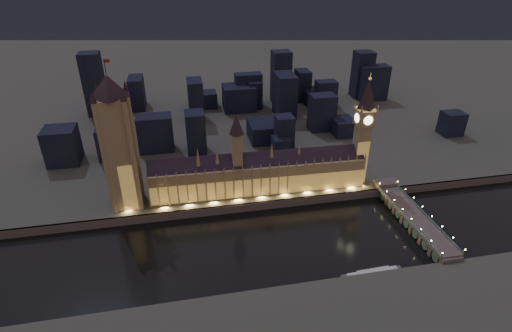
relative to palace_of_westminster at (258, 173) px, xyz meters
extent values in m
plane|color=black|center=(-8.11, -61.75, -26.37)|extent=(2000.00, 2000.00, 0.00)
cube|color=#3B4B38|center=(-8.11, 458.25, -22.37)|extent=(2000.00, 960.00, 8.00)
cube|color=#524540|center=(-8.11, -20.75, -22.37)|extent=(2000.00, 2.50, 8.00)
cube|color=#948156|center=(0.91, 0.25, -4.37)|extent=(200.42, 24.71, 28.00)
cube|color=gold|center=(0.91, -10.00, -9.37)|extent=(200.00, 0.50, 18.00)
cube|color=black|center=(0.91, 0.25, 12.63)|extent=(200.33, 20.98, 16.26)
cube|color=#948156|center=(-19.09, 0.25, 25.63)|extent=(9.00, 9.00, 32.00)
cone|color=#2C1F27|center=(-19.09, 0.25, 50.63)|extent=(13.00, 13.00, 18.00)
cube|color=#948156|center=(-99.09, -10.35, -4.37)|extent=(1.20, 1.20, 28.00)
cone|color=#948156|center=(-99.09, -9.75, 12.63)|extent=(2.00, 2.00, 6.00)
cube|color=#948156|center=(-90.76, -10.35, -4.37)|extent=(1.20, 1.20, 28.00)
cone|color=#948156|center=(-90.76, -9.75, 12.63)|extent=(2.00, 2.00, 6.00)
cube|color=#948156|center=(-82.42, -10.35, -4.37)|extent=(1.20, 1.20, 28.00)
cone|color=#948156|center=(-82.42, -9.75, 12.63)|extent=(2.00, 2.00, 6.00)
cube|color=#948156|center=(-74.09, -10.35, -4.37)|extent=(1.20, 1.20, 28.00)
cone|color=#948156|center=(-74.09, -9.75, 12.63)|extent=(2.00, 2.00, 6.00)
cube|color=#948156|center=(-65.76, -10.35, -4.37)|extent=(1.20, 1.20, 28.00)
cone|color=#948156|center=(-65.76, -9.75, 12.63)|extent=(2.00, 2.00, 6.00)
cube|color=#948156|center=(-57.42, -10.35, -4.37)|extent=(1.20, 1.20, 28.00)
cone|color=#948156|center=(-57.42, -9.75, 12.63)|extent=(2.00, 2.00, 6.00)
cube|color=#948156|center=(-49.09, -10.35, -4.37)|extent=(1.20, 1.20, 28.00)
cone|color=#948156|center=(-49.09, -9.75, 12.63)|extent=(2.00, 2.00, 6.00)
cube|color=#948156|center=(-40.76, -10.35, -4.37)|extent=(1.20, 1.20, 28.00)
cone|color=#948156|center=(-40.76, -9.75, 12.63)|extent=(2.00, 2.00, 6.00)
cube|color=#948156|center=(-32.42, -10.35, -4.37)|extent=(1.20, 1.20, 28.00)
cone|color=#948156|center=(-32.42, -9.75, 12.63)|extent=(2.00, 2.00, 6.00)
cube|color=#948156|center=(-24.09, -10.35, -4.37)|extent=(1.20, 1.20, 28.00)
cone|color=#948156|center=(-24.09, -9.75, 12.63)|extent=(2.00, 2.00, 6.00)
cube|color=#948156|center=(-15.76, -10.35, -4.37)|extent=(1.20, 1.20, 28.00)
cone|color=#948156|center=(-15.76, -9.75, 12.63)|extent=(2.00, 2.00, 6.00)
cube|color=#948156|center=(-7.42, -10.35, -4.37)|extent=(1.20, 1.20, 28.00)
cone|color=#948156|center=(-7.42, -9.75, 12.63)|extent=(2.00, 2.00, 6.00)
cube|color=#948156|center=(0.91, -10.35, -4.37)|extent=(1.20, 1.20, 28.00)
cone|color=#948156|center=(0.91, -9.75, 12.63)|extent=(2.00, 2.00, 6.00)
cube|color=#948156|center=(9.24, -10.35, -4.37)|extent=(1.20, 1.20, 28.00)
cone|color=#948156|center=(9.24, -9.75, 12.63)|extent=(2.00, 2.00, 6.00)
cube|color=#948156|center=(17.58, -10.35, -4.37)|extent=(1.20, 1.20, 28.00)
cone|color=#948156|center=(17.58, -9.75, 12.63)|extent=(2.00, 2.00, 6.00)
cube|color=#948156|center=(25.91, -10.35, -4.37)|extent=(1.20, 1.20, 28.00)
cone|color=#948156|center=(25.91, -9.75, 12.63)|extent=(2.00, 2.00, 6.00)
cube|color=#948156|center=(34.24, -10.35, -4.37)|extent=(1.20, 1.20, 28.00)
cone|color=#948156|center=(34.24, -9.75, 12.63)|extent=(2.00, 2.00, 6.00)
cube|color=#948156|center=(42.58, -10.35, -4.37)|extent=(1.20, 1.20, 28.00)
cone|color=#948156|center=(42.58, -9.75, 12.63)|extent=(2.00, 2.00, 6.00)
cube|color=#948156|center=(50.91, -10.35, -4.37)|extent=(1.20, 1.20, 28.00)
cone|color=#948156|center=(50.91, -9.75, 12.63)|extent=(2.00, 2.00, 6.00)
cube|color=#948156|center=(59.24, -10.35, -4.37)|extent=(1.20, 1.20, 28.00)
cone|color=#948156|center=(59.24, -9.75, 12.63)|extent=(2.00, 2.00, 6.00)
cube|color=#948156|center=(67.58, -10.35, -4.37)|extent=(1.20, 1.20, 28.00)
cone|color=#948156|center=(67.58, -9.75, 12.63)|extent=(2.00, 2.00, 6.00)
cube|color=#948156|center=(75.91, -10.35, -4.37)|extent=(1.20, 1.20, 28.00)
cone|color=#948156|center=(75.91, -9.75, 12.63)|extent=(2.00, 2.00, 6.00)
cube|color=#948156|center=(84.24, -10.35, -4.37)|extent=(1.20, 1.20, 28.00)
cone|color=#948156|center=(84.24, -9.75, 12.63)|extent=(2.00, 2.00, 6.00)
cube|color=#948156|center=(92.58, -10.35, -4.37)|extent=(1.20, 1.20, 28.00)
cone|color=#948156|center=(92.58, -9.75, 12.63)|extent=(2.00, 2.00, 6.00)
cube|color=#948156|center=(100.91, -10.35, -4.37)|extent=(1.20, 1.20, 28.00)
cone|color=#948156|center=(100.91, -9.75, 12.63)|extent=(2.00, 2.00, 6.00)
cone|color=#948156|center=(-54.09, 0.25, 22.63)|extent=(4.40, 4.40, 18.00)
cone|color=#948156|center=(-37.09, 0.25, 20.63)|extent=(4.40, 4.40, 14.00)
cone|color=#948156|center=(12.91, 0.25, 21.63)|extent=(4.40, 4.40, 16.00)
cone|color=#948156|center=(38.91, 0.25, 19.63)|extent=(4.40, 4.40, 12.00)
cube|color=#948156|center=(-118.11, 0.25, 31.45)|extent=(24.46, 24.46, 99.63)
cube|color=gold|center=(-118.11, -10.95, 3.63)|extent=(22.00, 0.50, 44.00)
cone|color=#2C1F27|center=(-118.11, 0.25, 90.26)|extent=(31.68, 31.68, 18.00)
cylinder|color=black|center=(-118.11, 0.25, 105.26)|extent=(0.50, 0.50, 12.00)
cube|color=#AC1910|center=(-115.91, 0.25, 109.76)|extent=(4.00, 0.15, 2.50)
cylinder|color=#948156|center=(-129.11, -10.75, 31.45)|extent=(4.40, 4.40, 99.63)
cone|color=#2C1F27|center=(-129.11, -10.75, 86.26)|extent=(5.20, 5.20, 10.00)
cylinder|color=#948156|center=(-129.11, 11.25, 31.45)|extent=(4.40, 4.40, 99.63)
cone|color=#2C1F27|center=(-129.11, 11.25, 86.26)|extent=(5.20, 5.20, 10.00)
cylinder|color=#948156|center=(-107.11, -10.75, 31.45)|extent=(4.40, 4.40, 99.63)
cone|color=#2C1F27|center=(-107.11, -10.75, 86.26)|extent=(5.20, 5.20, 10.00)
cylinder|color=#948156|center=(-107.11, 11.25, 31.45)|extent=(4.40, 4.40, 99.63)
cone|color=#2C1F27|center=(-107.11, 11.25, 86.26)|extent=(5.20, 5.20, 10.00)
cube|color=#948156|center=(99.89, 0.25, 10.99)|extent=(12.35, 12.35, 58.71)
cube|color=gold|center=(99.89, -5.95, 3.63)|extent=(12.00, 0.50, 44.00)
cube|color=#948156|center=(99.89, 0.25, 47.90)|extent=(15.00, 15.00, 15.11)
cube|color=#F2C64C|center=(99.89, 0.25, 56.05)|extent=(15.75, 15.75, 1.20)
cone|color=#2C1F27|center=(99.89, 0.25, 69.65)|extent=(18.00, 18.00, 26.00)
sphere|color=#F2C64C|center=(99.89, 0.25, 84.15)|extent=(2.80, 2.80, 2.80)
cylinder|color=#F2C64C|center=(99.89, 0.25, 86.65)|extent=(0.40, 0.40, 5.00)
cylinder|color=#FFF2BF|center=(99.89, -7.50, 47.90)|extent=(8.40, 0.50, 8.40)
cylinder|color=#FFF2BF|center=(99.89, 8.00, 47.90)|extent=(8.40, 0.50, 8.40)
cylinder|color=#FFF2BF|center=(92.14, 0.25, 47.90)|extent=(0.50, 8.40, 8.40)
cylinder|color=#FFF2BF|center=(107.64, 0.25, 47.90)|extent=(0.50, 8.40, 8.40)
cone|color=#948156|center=(92.39, -7.25, 59.45)|extent=(2.60, 2.60, 8.00)
cone|color=#948156|center=(92.39, 7.75, 59.45)|extent=(2.60, 2.60, 8.00)
cone|color=#948156|center=(107.39, -7.25, 59.45)|extent=(2.60, 2.60, 8.00)
cone|color=#948156|center=(107.39, 7.75, 59.45)|extent=(2.60, 2.60, 8.00)
cube|color=#524540|center=(122.52, -71.75, -16.87)|extent=(19.39, 100.00, 1.60)
cube|color=#2E5A54|center=(113.23, -71.75, -15.47)|extent=(0.80, 100.00, 1.60)
cube|color=#2E5A54|center=(131.82, -71.75, -15.47)|extent=(0.80, 100.00, 1.60)
cube|color=#524540|center=(122.52, -16.75, -17.62)|extent=(19.39, 12.00, 9.50)
cube|color=#524540|center=(122.52, -121.75, -22.02)|extent=(17.45, 4.00, 9.50)
cylinder|color=black|center=(113.23, -121.75, -13.67)|extent=(0.30, 0.30, 4.40)
sphere|color=#FFD88C|center=(113.23, -121.75, -11.37)|extent=(1.00, 1.00, 1.00)
cylinder|color=black|center=(131.82, -121.75, -13.67)|extent=(0.30, 0.30, 4.40)
sphere|color=#FFD88C|center=(131.82, -121.75, -11.37)|extent=(1.00, 1.00, 1.00)
cube|color=#524540|center=(122.52, -107.47, -22.02)|extent=(17.45, 4.00, 9.50)
cylinder|color=black|center=(113.23, -107.47, -13.67)|extent=(0.30, 0.30, 4.40)
sphere|color=#FFD88C|center=(113.23, -107.47, -11.37)|extent=(1.00, 1.00, 1.00)
cylinder|color=black|center=(131.82, -107.47, -13.67)|extent=(0.30, 0.30, 4.40)
sphere|color=#FFD88C|center=(131.82, -107.47, -11.37)|extent=(1.00, 1.00, 1.00)
cube|color=#524540|center=(122.52, -93.18, -22.02)|extent=(17.45, 4.00, 9.50)
cylinder|color=black|center=(113.23, -93.18, -13.67)|extent=(0.30, 0.30, 4.40)
sphere|color=#FFD88C|center=(113.23, -93.18, -11.37)|extent=(1.00, 1.00, 1.00)
cylinder|color=black|center=(131.82, -93.18, -13.67)|extent=(0.30, 0.30, 4.40)
sphere|color=#FFD88C|center=(131.82, -93.18, -11.37)|extent=(1.00, 1.00, 1.00)
cube|color=#524540|center=(122.52, -78.90, -22.02)|extent=(17.45, 4.00, 9.50)
cylinder|color=black|center=(113.23, -78.90, -13.67)|extent=(0.30, 0.30, 4.40)
sphere|color=#FFD88C|center=(113.23, -78.90, -11.37)|extent=(1.00, 1.00, 1.00)
cylinder|color=black|center=(131.82, -78.90, -13.67)|extent=(0.30, 0.30, 4.40)
sphere|color=#FFD88C|center=(131.82, -78.90, -11.37)|extent=(1.00, 1.00, 1.00)
cube|color=#524540|center=(122.52, -64.61, -22.02)|extent=(17.45, 4.00, 9.50)
cylinder|color=black|center=(113.23, -64.61, -13.67)|extent=(0.30, 0.30, 4.40)
sphere|color=#FFD88C|center=(113.23, -64.61, -11.37)|extent=(1.00, 1.00, 1.00)
cylinder|color=black|center=(131.82, -64.61, -13.67)|extent=(0.30, 0.30, 4.40)
sphere|color=#FFD88C|center=(131.82, -64.61, -11.37)|extent=(1.00, 1.00, 1.00)
cube|color=#524540|center=(122.52, -50.33, -22.02)|extent=(17.45, 4.00, 9.50)
cylinder|color=black|center=(113.23, -50.33, -13.67)|extent=(0.30, 0.30, 4.40)
sphere|color=#FFD88C|center=(113.23, -50.33, -11.37)|extent=(1.00, 1.00, 1.00)
cylinder|color=black|center=(131.82, -50.33, -13.67)|extent=(0.30, 0.30, 4.40)
sphere|color=#FFD88C|center=(131.82, -50.33, -11.37)|extent=(1.00, 1.00, 1.00)
cube|color=#524540|center=(122.52, -36.04, -22.02)|extent=(17.45, 4.00, 9.50)
cylinder|color=black|center=(113.23, -36.04, -13.67)|extent=(0.30, 0.30, 4.40)
sphere|color=#FFD88C|center=(113.23, -36.04, -11.37)|extent=(1.00, 1.00, 1.00)
cylinder|color=black|center=(131.82, -36.04, -13.67)|extent=(0.30, 0.30, 4.40)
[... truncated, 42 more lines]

